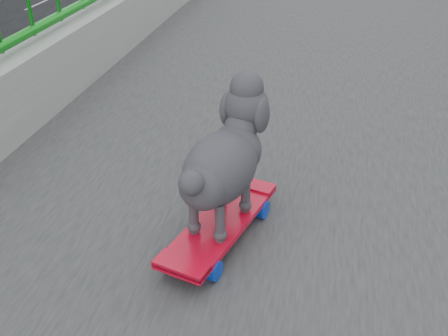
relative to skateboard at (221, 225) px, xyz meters
name	(u,v)px	position (x,y,z in m)	size (l,w,h in m)	color
skateboard	(221,225)	(0.00, 0.00, 0.00)	(0.28, 0.53, 0.07)	red
poodle	(224,158)	(0.01, 0.02, 0.22)	(0.26, 0.44, 0.37)	#27252A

